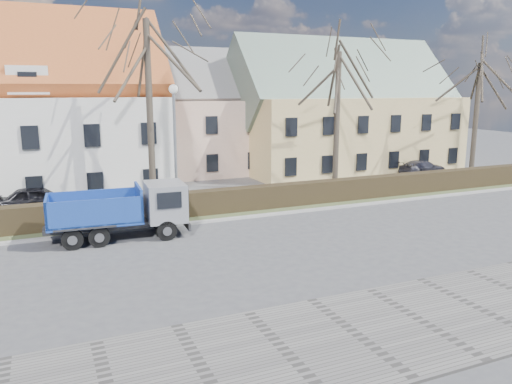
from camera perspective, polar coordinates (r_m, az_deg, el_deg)
name	(u,v)px	position (r m, az deg, el deg)	size (l,w,h in m)	color
ground	(242,248)	(21.62, -1.59, -6.42)	(120.00, 120.00, 0.00)	#464648
sidewalk_near	(356,335)	(14.66, 11.35, -15.72)	(80.00, 5.00, 0.08)	slate
curb_far	(209,221)	(25.76, -5.41, -3.33)	(80.00, 0.30, 0.12)	#9E9C98
grass_strip	(200,214)	(27.24, -6.45, -2.54)	(80.00, 3.00, 0.10)	#434F2C
hedge	(201,204)	(26.91, -6.36, -1.40)	(60.00, 0.90, 1.30)	black
building_pink	(196,123)	(40.86, -6.90, 7.84)	(10.80, 8.80, 8.00)	#CDA691
building_yellow	(343,118)	(43.19, 9.89, 8.29)	(18.80, 10.80, 8.50)	tan
tree_1	(149,96)	(28.15, -12.12, 10.66)	(9.20, 9.20, 12.65)	#3B3228
tree_2	(337,108)	(32.75, 9.27, 9.44)	(8.00, 8.00, 11.00)	#3B3228
tree_3	(477,109)	(40.49, 23.90, 8.63)	(7.60, 7.60, 10.45)	#3B3228
dump_truck	(114,212)	(23.40, -15.93, -2.21)	(6.39, 2.37, 2.55)	navy
streetlight	(175,150)	(27.09, -9.20, 4.78)	(0.55, 0.55, 7.04)	gray
cart_frame	(70,237)	(23.72, -20.50, -4.82)	(0.62, 0.35, 0.56)	silver
parked_car_a	(39,199)	(30.24, -23.60, -0.74)	(1.68, 4.18, 1.42)	black
parked_car_b	(423,168)	(41.45, 18.51, 2.64)	(1.68, 4.14, 1.20)	#2F2E37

